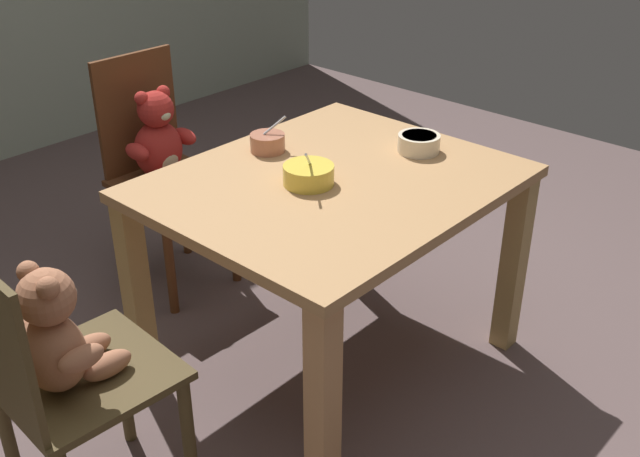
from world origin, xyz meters
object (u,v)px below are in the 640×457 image
at_px(porridge_bowl_yellow_center, 309,174).
at_px(porridge_bowl_cream_near_right, 419,143).
at_px(teddy_chair_far_center, 161,154).
at_px(dining_table, 332,211).
at_px(teddy_chair_near_left, 60,358).
at_px(porridge_bowl_terracotta_far_center, 268,142).

bearing_deg(porridge_bowl_yellow_center, porridge_bowl_cream_near_right, -12.79).
height_order(teddy_chair_far_center, porridge_bowl_yellow_center, teddy_chair_far_center).
xyz_separation_m(dining_table, porridge_bowl_yellow_center, (-0.08, 0.02, 0.15)).
height_order(porridge_bowl_yellow_center, porridge_bowl_cream_near_right, porridge_bowl_yellow_center).
relative_size(teddy_chair_near_left, porridge_bowl_cream_near_right, 6.12).
relative_size(teddy_chair_near_left, porridge_bowl_terracotta_far_center, 7.26).
distance_m(porridge_bowl_yellow_center, porridge_bowl_cream_near_right, 0.44).
xyz_separation_m(dining_table, teddy_chair_far_center, (-0.02, 0.85, -0.04)).
bearing_deg(dining_table, teddy_chair_near_left, 177.14).
bearing_deg(teddy_chair_near_left, porridge_bowl_yellow_center, 1.64).
bearing_deg(teddy_chair_far_center, teddy_chair_near_left, -47.44).
relative_size(teddy_chair_far_center, teddy_chair_near_left, 1.06).
height_order(dining_table, porridge_bowl_terracotta_far_center, porridge_bowl_terracotta_far_center).
height_order(teddy_chair_far_center, porridge_bowl_terracotta_far_center, teddy_chair_far_center).
bearing_deg(porridge_bowl_cream_near_right, teddy_chair_far_center, 111.93).
distance_m(teddy_chair_near_left, porridge_bowl_terracotta_far_center, 1.01).
relative_size(porridge_bowl_terracotta_far_center, porridge_bowl_cream_near_right, 0.84).
bearing_deg(porridge_bowl_terracotta_far_center, porridge_bowl_yellow_center, -109.46).
bearing_deg(porridge_bowl_yellow_center, dining_table, -16.57).
bearing_deg(dining_table, porridge_bowl_cream_near_right, -11.92).
xyz_separation_m(dining_table, porridge_bowl_cream_near_right, (0.35, -0.07, 0.15)).
height_order(porridge_bowl_yellow_center, porridge_bowl_terracotta_far_center, porridge_bowl_yellow_center).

